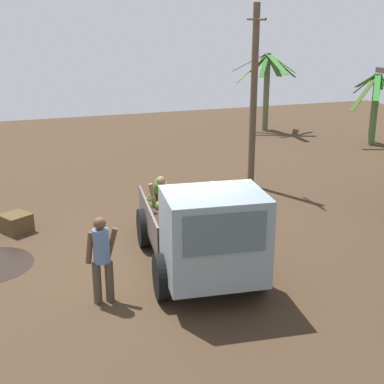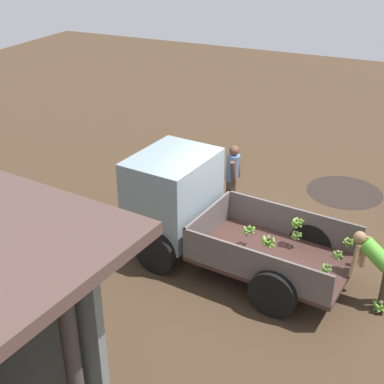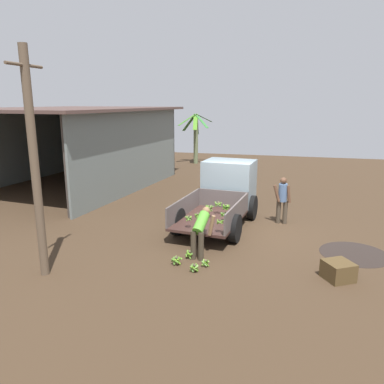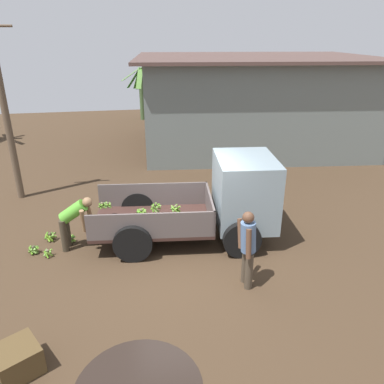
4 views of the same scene
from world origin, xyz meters
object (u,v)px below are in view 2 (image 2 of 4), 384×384
object	(u,v)px
person_worker_loading	(377,264)
banana_bunch_on_ground_1	(380,305)
cargo_truck	(192,206)
person_foreground_visitor	(232,175)

from	to	relation	value
person_worker_loading	banana_bunch_on_ground_1	world-z (taller)	person_worker_loading
cargo_truck	banana_bunch_on_ground_1	xyz separation A→B (m)	(-3.76, 0.31, -0.92)
cargo_truck	person_foreground_visitor	bearing A→B (deg)	-86.65
cargo_truck	person_foreground_visitor	xyz separation A→B (m)	(-0.10, -1.98, -0.15)
cargo_truck	person_worker_loading	world-z (taller)	cargo_truck
banana_bunch_on_ground_1	cargo_truck	bearing A→B (deg)	-4.68
person_worker_loading	cargo_truck	bearing A→B (deg)	9.32
person_foreground_visitor	cargo_truck	bearing A→B (deg)	-92.43
person_worker_loading	banana_bunch_on_ground_1	xyz separation A→B (m)	(-0.19, 0.24, -0.65)
cargo_truck	person_worker_loading	bearing A→B (deg)	-174.77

